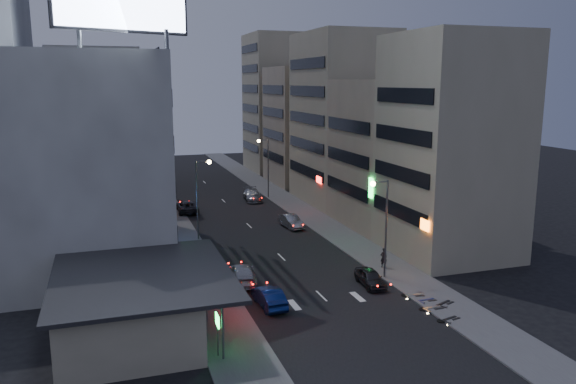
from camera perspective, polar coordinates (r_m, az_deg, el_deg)
name	(u,v)px	position (r m, az deg, el deg)	size (l,w,h in m)	color
ground	(343,317)	(39.36, 5.60, -12.51)	(180.00, 180.00, 0.00)	black
sidewalk_left	(172,222)	(65.21, -11.69, -3.03)	(4.00, 120.00, 0.12)	#4C4C4F
sidewalk_right	(304,212)	(68.73, 1.68, -2.07)	(4.00, 120.00, 0.12)	#4C4C4F
food_court	(129,303)	(37.56, -15.86, -10.82)	(11.00, 13.00, 3.88)	tan
white_building	(79,159)	(53.41, -20.45, 3.17)	(14.00, 24.00, 18.00)	beige
shophouse_near	(451,147)	(52.95, 16.21, 4.45)	(10.00, 11.00, 20.00)	tan
shophouse_mid	(393,153)	(63.18, 10.64, 3.89)	(11.00, 12.00, 16.00)	tan
shophouse_far	(342,119)	(74.30, 5.54, 7.41)	(10.00, 14.00, 22.00)	tan
far_left_a	(98,126)	(78.15, -18.76, 6.33)	(11.00, 10.00, 20.00)	beige
far_left_b	(96,137)	(91.31, -18.94, 5.35)	(12.00, 10.00, 15.00)	gray
far_right_a	(307,126)	(88.53, 1.90, 6.75)	(11.00, 12.00, 18.00)	tan
far_right_b	(283,103)	(101.75, -0.55, 9.02)	(12.00, 12.00, 24.00)	tan
street_lamp_right_near	(382,215)	(45.27, 9.53, -2.29)	(1.60, 0.44, 8.02)	#595B60
street_lamp_left	(201,188)	(56.60, -8.85, 0.42)	(1.60, 0.44, 8.02)	#595B60
street_lamp_right_far	(265,159)	(76.50, -2.32, 3.32)	(1.60, 0.44, 8.02)	#595B60
parked_car_right_near	(370,278)	(44.97, 8.37, -8.60)	(1.55, 3.85, 1.31)	#2A2B2F
parked_car_right_mid	(291,221)	(61.70, 0.30, -2.99)	(1.47, 4.21, 1.39)	#9C9CA3
parked_car_left	(187,207)	(69.81, -10.19, -1.48)	(2.40, 5.20, 1.44)	#26252A
parked_car_right_far	(253,195)	(75.75, -3.62, -0.31)	(2.12, 5.21, 1.51)	#919598
road_car_blue	(269,297)	(40.66, -1.94, -10.60)	(1.48, 4.24, 1.40)	navy
road_car_silver	(242,274)	(45.27, -4.68, -8.27)	(2.08, 5.12, 1.49)	#ACB1B5
person	(384,258)	(49.00, 9.70, -6.59)	(0.62, 0.41, 1.71)	black
scooter_black_a	(455,307)	(40.46, 16.59, -11.18)	(1.94, 0.65, 1.19)	black
scooter_silver_a	(440,298)	(41.82, 15.18, -10.31)	(2.02, 0.67, 1.23)	#A1A2A8
scooter_blue	(433,291)	(43.13, 14.54, -9.66)	(1.90, 0.63, 1.16)	navy
scooter_black_b	(448,292)	(43.00, 15.96, -9.74)	(2.04, 0.68, 1.25)	black
scooter_silver_b	(423,286)	(43.77, 13.53, -9.27)	(1.99, 0.66, 1.21)	#B9BDC2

